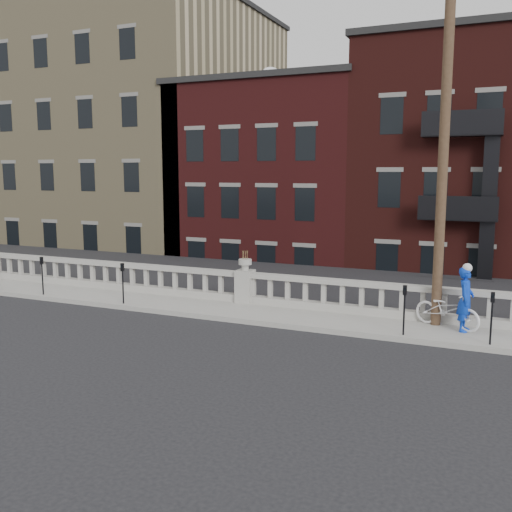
% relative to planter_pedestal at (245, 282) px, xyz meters
% --- Properties ---
extents(ground, '(120.00, 120.00, 0.00)m').
position_rel_planter_pedestal_xyz_m(ground, '(0.00, -3.95, -0.83)').
color(ground, black).
rests_on(ground, ground).
extents(sidewalk, '(32.00, 2.20, 0.15)m').
position_rel_planter_pedestal_xyz_m(sidewalk, '(0.00, -0.95, -0.76)').
color(sidewalk, gray).
rests_on(sidewalk, ground).
extents(balustrade, '(28.00, 0.34, 1.03)m').
position_rel_planter_pedestal_xyz_m(balustrade, '(0.00, 0.00, -0.19)').
color(balustrade, gray).
rests_on(balustrade, sidewalk).
extents(planter_pedestal, '(0.55, 0.55, 1.76)m').
position_rel_planter_pedestal_xyz_m(planter_pedestal, '(0.00, 0.00, 0.00)').
color(planter_pedestal, gray).
rests_on(planter_pedestal, sidewalk).
extents(lower_level, '(80.00, 44.00, 20.80)m').
position_rel_planter_pedestal_xyz_m(lower_level, '(0.56, 19.09, 1.80)').
color(lower_level, '#605E59').
rests_on(lower_level, ground).
extents(utility_pole, '(1.60, 0.28, 10.00)m').
position_rel_planter_pedestal_xyz_m(utility_pole, '(6.20, -0.35, 4.41)').
color(utility_pole, '#422D1E').
rests_on(utility_pole, sidewalk).
extents(parking_meter_a, '(0.10, 0.09, 1.36)m').
position_rel_planter_pedestal_xyz_m(parking_meter_a, '(-7.14, -1.80, 0.17)').
color(parking_meter_a, black).
rests_on(parking_meter_a, sidewalk).
extents(parking_meter_b, '(0.10, 0.09, 1.36)m').
position_rel_planter_pedestal_xyz_m(parking_meter_b, '(-3.65, -1.80, 0.17)').
color(parking_meter_b, black).
rests_on(parking_meter_b, sidewalk).
extents(parking_meter_c, '(0.10, 0.09, 1.36)m').
position_rel_planter_pedestal_xyz_m(parking_meter_c, '(5.53, -1.80, 0.17)').
color(parking_meter_c, black).
rests_on(parking_meter_c, sidewalk).
extents(parking_meter_d, '(0.10, 0.09, 1.36)m').
position_rel_planter_pedestal_xyz_m(parking_meter_d, '(7.70, -1.80, 0.17)').
color(parking_meter_d, black).
rests_on(parking_meter_d, sidewalk).
extents(bicycle, '(2.07, 1.43, 1.03)m').
position_rel_planter_pedestal_xyz_m(bicycle, '(6.53, -0.58, -0.17)').
color(bicycle, white).
rests_on(bicycle, sidewalk).
extents(cyclist, '(0.49, 0.69, 1.79)m').
position_rel_planter_pedestal_xyz_m(cyclist, '(7.00, -0.74, 0.21)').
color(cyclist, '#0C36BF').
rests_on(cyclist, sidewalk).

